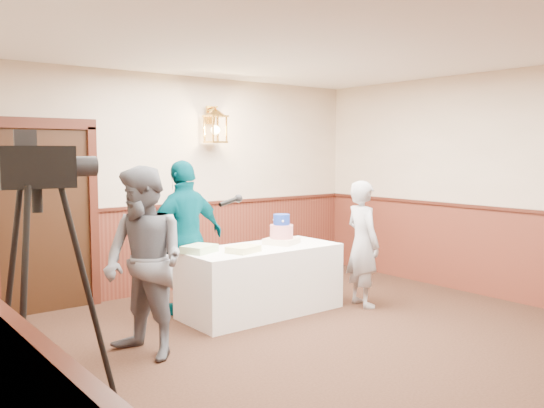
{
  "coord_description": "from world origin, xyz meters",
  "views": [
    {
      "loc": [
        -3.56,
        -3.18,
        1.83
      ],
      "look_at": [
        0.28,
        1.7,
        1.25
      ],
      "focal_mm": 38.0,
      "sensor_mm": 36.0,
      "label": 1
    }
  ],
  "objects_px": {
    "assistant_p": "(185,237)",
    "tv_camera_rig": "(41,302)",
    "interviewer": "(144,263)",
    "tiered_cake": "(281,232)",
    "display_table": "(261,280)",
    "baker": "(363,244)",
    "sheet_cake_yellow": "(243,249)",
    "sheet_cake_green": "(199,249)"
  },
  "relations": [
    {
      "from": "assistant_p",
      "to": "tv_camera_rig",
      "type": "distance_m",
      "value": 2.71
    },
    {
      "from": "assistant_p",
      "to": "tv_camera_rig",
      "type": "bearing_deg",
      "value": 32.2
    },
    {
      "from": "display_table",
      "to": "tv_camera_rig",
      "type": "bearing_deg",
      "value": -155.95
    },
    {
      "from": "display_table",
      "to": "sheet_cake_yellow",
      "type": "height_order",
      "value": "sheet_cake_yellow"
    },
    {
      "from": "tiered_cake",
      "to": "baker",
      "type": "xyz_separation_m",
      "value": [
        0.8,
        -0.53,
        -0.15
      ]
    },
    {
      "from": "sheet_cake_yellow",
      "to": "sheet_cake_green",
      "type": "bearing_deg",
      "value": 143.91
    },
    {
      "from": "interviewer",
      "to": "baker",
      "type": "distance_m",
      "value": 2.77
    },
    {
      "from": "interviewer",
      "to": "assistant_p",
      "type": "bearing_deg",
      "value": 120.08
    },
    {
      "from": "display_table",
      "to": "baker",
      "type": "xyz_separation_m",
      "value": [
        1.12,
        -0.5,
        0.36
      ]
    },
    {
      "from": "baker",
      "to": "sheet_cake_yellow",
      "type": "bearing_deg",
      "value": 89.59
    },
    {
      "from": "tiered_cake",
      "to": "interviewer",
      "type": "relative_size",
      "value": 0.26
    },
    {
      "from": "sheet_cake_yellow",
      "to": "interviewer",
      "type": "distance_m",
      "value": 1.35
    },
    {
      "from": "sheet_cake_green",
      "to": "display_table",
      "type": "bearing_deg",
      "value": -10.35
    },
    {
      "from": "sheet_cake_yellow",
      "to": "assistant_p",
      "type": "height_order",
      "value": "assistant_p"
    },
    {
      "from": "sheet_cake_yellow",
      "to": "tv_camera_rig",
      "type": "bearing_deg",
      "value": -155.73
    },
    {
      "from": "display_table",
      "to": "assistant_p",
      "type": "xyz_separation_m",
      "value": [
        -0.67,
        0.52,
        0.49
      ]
    },
    {
      "from": "tv_camera_rig",
      "to": "interviewer",
      "type": "bearing_deg",
      "value": 39.5
    },
    {
      "from": "baker",
      "to": "tv_camera_rig",
      "type": "xyz_separation_m",
      "value": [
        -3.86,
        -0.72,
        0.09
      ]
    },
    {
      "from": "display_table",
      "to": "tv_camera_rig",
      "type": "distance_m",
      "value": 3.04
    },
    {
      "from": "baker",
      "to": "assistant_p",
      "type": "bearing_deg",
      "value": 73.62
    },
    {
      "from": "baker",
      "to": "tv_camera_rig",
      "type": "height_order",
      "value": "tv_camera_rig"
    },
    {
      "from": "sheet_cake_green",
      "to": "interviewer",
      "type": "distance_m",
      "value": 1.11
    },
    {
      "from": "tv_camera_rig",
      "to": "baker",
      "type": "bearing_deg",
      "value": 15.98
    },
    {
      "from": "interviewer",
      "to": "baker",
      "type": "xyz_separation_m",
      "value": [
        2.77,
        -0.02,
        -0.11
      ]
    },
    {
      "from": "interviewer",
      "to": "tv_camera_rig",
      "type": "relative_size",
      "value": 0.91
    },
    {
      "from": "sheet_cake_green",
      "to": "baker",
      "type": "height_order",
      "value": "baker"
    },
    {
      "from": "baker",
      "to": "assistant_p",
      "type": "xyz_separation_m",
      "value": [
        -1.79,
        1.02,
        0.12
      ]
    },
    {
      "from": "interviewer",
      "to": "assistant_p",
      "type": "height_order",
      "value": "assistant_p"
    },
    {
      "from": "display_table",
      "to": "tiered_cake",
      "type": "xyz_separation_m",
      "value": [
        0.32,
        0.03,
        0.51
      ]
    },
    {
      "from": "sheet_cake_green",
      "to": "interviewer",
      "type": "bearing_deg",
      "value": -146.54
    },
    {
      "from": "assistant_p",
      "to": "tv_camera_rig",
      "type": "relative_size",
      "value": 0.93
    },
    {
      "from": "baker",
      "to": "assistant_p",
      "type": "height_order",
      "value": "assistant_p"
    },
    {
      "from": "display_table",
      "to": "interviewer",
      "type": "distance_m",
      "value": 1.78
    },
    {
      "from": "tiered_cake",
      "to": "interviewer",
      "type": "xyz_separation_m",
      "value": [
        -1.97,
        -0.51,
        -0.04
      ]
    },
    {
      "from": "interviewer",
      "to": "baker",
      "type": "relative_size",
      "value": 1.15
    },
    {
      "from": "sheet_cake_green",
      "to": "tiered_cake",
      "type": "bearing_deg",
      "value": -5.45
    },
    {
      "from": "display_table",
      "to": "sheet_cake_yellow",
      "type": "xyz_separation_m",
      "value": [
        -0.34,
        -0.14,
        0.41
      ]
    },
    {
      "from": "display_table",
      "to": "baker",
      "type": "bearing_deg",
      "value": -24.0
    },
    {
      "from": "sheet_cake_green",
      "to": "assistant_p",
      "type": "relative_size",
      "value": 0.19
    },
    {
      "from": "sheet_cake_yellow",
      "to": "sheet_cake_green",
      "type": "distance_m",
      "value": 0.46
    },
    {
      "from": "assistant_p",
      "to": "interviewer",
      "type": "bearing_deg",
      "value": 37.76
    },
    {
      "from": "tiered_cake",
      "to": "interviewer",
      "type": "distance_m",
      "value": 2.03
    }
  ]
}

